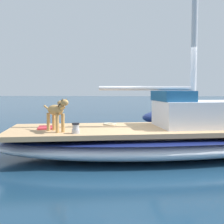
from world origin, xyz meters
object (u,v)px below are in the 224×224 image
dog_tan (56,111)px  deck_towel (46,127)px  coiled_rope (110,124)px  deck_winch (76,128)px  sailboat_main (155,141)px

dog_tan → deck_towel: (-0.53, -0.36, -0.41)m
coiled_rope → deck_towel: 1.55m
dog_tan → deck_towel: 0.76m
dog_tan → deck_winch: (0.21, 0.43, -0.32)m
dog_tan → deck_towel: size_ratio=1.31×
sailboat_main → dog_tan: bearing=-69.3°
deck_winch → deck_towel: deck_winch is taller
sailboat_main → deck_towel: (0.27, -2.47, 0.34)m
dog_tan → deck_winch: size_ratio=3.50×
coiled_rope → deck_towel: coiled_rope is taller
sailboat_main → coiled_rope: coiled_rope is taller
deck_winch → deck_towel: size_ratio=0.38×
sailboat_main → deck_towel: deck_towel is taller
coiled_rope → deck_towel: (0.66, -1.40, -0.01)m
deck_winch → deck_towel: (-0.74, -0.80, -0.08)m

